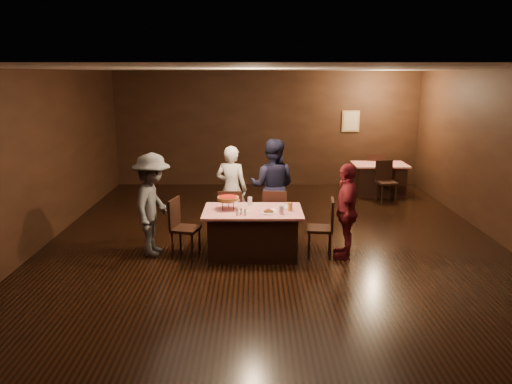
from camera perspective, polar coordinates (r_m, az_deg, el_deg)
room at (r=8.24m, az=2.17°, el=7.88°), size 10.00×10.04×3.02m
main_table at (r=8.20m, az=-0.37°, el=-4.67°), size 1.60×1.00×0.77m
back_table at (r=12.66m, az=13.88°, el=1.43°), size 1.30×0.90×0.77m
chair_far_left at (r=8.90m, az=-2.93°, el=-2.62°), size 0.43×0.43×0.95m
chair_far_right at (r=8.90m, az=2.22°, el=-2.61°), size 0.47×0.47×0.95m
chair_end_left at (r=8.25m, az=-8.05°, el=-4.04°), size 0.51×0.51×0.95m
chair_end_right at (r=8.24m, az=7.32°, el=-4.03°), size 0.47×0.47×0.95m
chair_back_near at (r=11.98m, az=14.70°, el=1.15°), size 0.48×0.48×0.95m
chair_back_far at (r=13.22m, az=13.29°, el=2.36°), size 0.45×0.45×0.95m
diner_white_jacket at (r=9.34m, az=-2.81°, el=0.34°), size 0.68×0.55×1.64m
diner_navy_hoodie at (r=9.24m, az=1.89°, el=0.64°), size 0.99×0.85×1.78m
diner_grey_knit at (r=8.31m, az=-11.72°, el=-1.41°), size 0.73×1.15×1.69m
diner_red_shirt at (r=8.14m, az=10.29°, el=-2.15°), size 0.53×0.96×1.55m
pizza_stand at (r=8.10m, az=-3.20°, el=-0.75°), size 0.38×0.38×0.22m
plate_with_slice at (r=7.91m, az=1.44°, el=-2.25°), size 0.25×0.25×0.06m
plate_empty at (r=8.25m, az=3.46°, el=-1.74°), size 0.25×0.25×0.01m
glass_front_right at (r=7.84m, az=2.91°, el=-2.07°), size 0.08×0.08×0.14m
glass_amber at (r=8.04m, az=3.91°, el=-1.69°), size 0.08×0.08×0.14m
glass_back at (r=8.36m, az=-0.71°, el=-1.07°), size 0.08×0.08×0.14m
condiments at (r=7.81m, az=-1.70°, el=-2.29°), size 0.17×0.10×0.09m
napkin_center at (r=8.09m, az=1.75°, el=-2.06°), size 0.19×0.19×0.01m
napkin_left at (r=8.04m, az=-1.44°, el=-2.15°), size 0.21×0.21×0.01m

